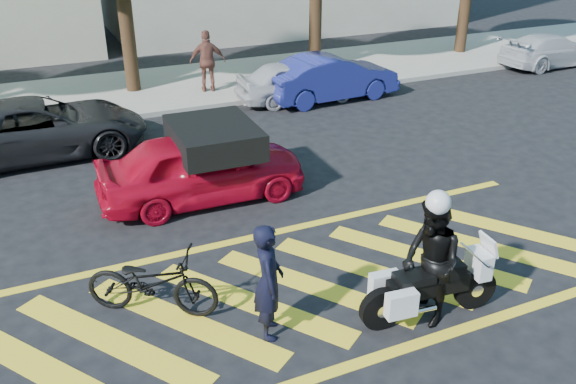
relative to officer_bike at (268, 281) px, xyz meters
name	(u,v)px	position (x,y,z in m)	size (l,w,h in m)	color
ground	(287,294)	(0.63, 0.77, -0.90)	(90.00, 90.00, 0.00)	black
sidewalk	(134,92)	(0.63, 12.77, -0.82)	(60.00, 5.00, 0.15)	#9E998E
crosswalk	(284,294)	(0.59, 0.77, -0.90)	(12.33, 4.00, 0.01)	yellow
officer_bike	(268,281)	(0.00, 0.00, 0.00)	(0.66, 0.43, 1.80)	black
bicycle	(152,282)	(-1.42, 1.19, -0.36)	(0.72, 2.05, 1.08)	black
police_motorcycle	(429,287)	(2.31, -0.65, -0.35)	(2.28, 0.76, 1.00)	black
officer_moto	(431,262)	(2.29, -0.66, 0.09)	(0.96, 0.75, 1.98)	black
red_convertible	(202,167)	(0.43, 4.63, -0.17)	(1.72, 4.28, 1.46)	red
parked_mid_left	(39,128)	(-2.48, 8.57, -0.19)	(2.36, 5.11, 1.42)	black
parked_mid_right	(297,81)	(5.13, 9.97, -0.26)	(1.52, 3.78, 1.29)	silver
parked_right	(331,78)	(6.14, 9.68, -0.20)	(1.48, 4.25, 1.40)	navy
parked_far_right	(550,50)	(15.51, 9.97, -0.31)	(1.67, 4.10, 1.19)	#B9BBC1
pedestrian_right	(208,61)	(2.80, 11.65, 0.21)	(1.12, 0.47, 1.91)	brown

